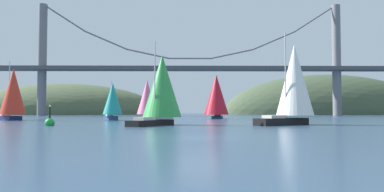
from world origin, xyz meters
TOP-DOWN VIEW (x-y plane):
  - ground_plane at (0.00, 0.00)m, footprint 360.00×360.00m
  - headland_right at (60.00, 135.00)m, footprint 89.78×44.00m
  - headland_left at (-55.00, 135.00)m, footprint 86.24×44.00m
  - suspension_bridge at (0.00, 95.00)m, footprint 133.29×6.00m
  - sailboat_pink_spinnaker at (-9.36, 53.99)m, footprint 7.79×4.35m
  - sailboat_white_mainsail at (12.40, 20.69)m, footprint 8.91×7.60m
  - sailboat_green_sail at (-3.88, 20.07)m, footprint 6.84×9.08m
  - sailboat_teal_sail at (-14.09, 40.52)m, footprint 4.72×6.84m
  - sailboat_scarlet_sail at (-31.89, 40.82)m, footprint 8.53×8.13m
  - sailboat_crimson_sail at (5.28, 51.79)m, footprint 6.00×8.66m
  - channel_buoy at (-16.63, 18.22)m, footprint 1.10×1.10m

SIDE VIEW (x-z plane):
  - ground_plane at x=0.00m, z-range 0.00..0.00m
  - headland_right at x=60.00m, z-range -17.49..17.49m
  - headland_left at x=-55.00m, z-range -13.40..13.40m
  - channel_buoy at x=-16.63m, z-range -0.95..1.69m
  - sailboat_teal_sail at x=-14.09m, z-range -0.05..7.07m
  - sailboat_pink_spinnaker at x=-9.36m, z-range -0.18..8.99m
  - sailboat_green_sail at x=-3.88m, z-range -0.47..9.50m
  - sailboat_scarlet_sail at x=-31.89m, z-range -0.57..10.08m
  - sailboat_crimson_sail at x=5.28m, z-range 0.16..9.62m
  - sailboat_white_mainsail at x=12.40m, z-range -0.42..10.78m
  - suspension_bridge at x=0.00m, z-range -1.76..35.29m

